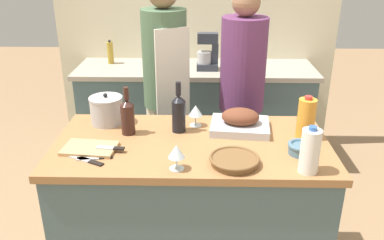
# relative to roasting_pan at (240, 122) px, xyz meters

# --- Properties ---
(kitchen_island) EXTENTS (1.46, 0.74, 0.90)m
(kitchen_island) POSITION_rel_roasting_pan_xyz_m (-0.27, -0.16, -0.50)
(kitchen_island) COLOR #4C666B
(kitchen_island) RESTS_ON ground_plane
(back_counter) EXTENTS (2.07, 0.60, 0.89)m
(back_counter) POSITION_rel_roasting_pan_xyz_m (-0.27, 1.33, -0.51)
(back_counter) COLOR #4C666B
(back_counter) RESTS_ON ground_plane
(back_wall) EXTENTS (2.57, 0.10, 2.55)m
(back_wall) POSITION_rel_roasting_pan_xyz_m (-0.27, 1.68, 0.32)
(back_wall) COLOR beige
(back_wall) RESTS_ON ground_plane
(roasting_pan) EXTENTS (0.35, 0.29, 0.13)m
(roasting_pan) POSITION_rel_roasting_pan_xyz_m (0.00, 0.00, 0.00)
(roasting_pan) COLOR #BCBCC1
(roasting_pan) RESTS_ON kitchen_island
(wicker_basket) EXTENTS (0.24, 0.24, 0.04)m
(wicker_basket) POSITION_rel_roasting_pan_xyz_m (-0.06, -0.39, -0.03)
(wicker_basket) COLOR brown
(wicker_basket) RESTS_ON kitchen_island
(cutting_board) EXTENTS (0.28, 0.20, 0.02)m
(cutting_board) POSITION_rel_roasting_pan_xyz_m (-0.79, -0.26, -0.04)
(cutting_board) COLOR tan
(cutting_board) RESTS_ON kitchen_island
(stock_pot) EXTENTS (0.19, 0.19, 0.18)m
(stock_pot) POSITION_rel_roasting_pan_xyz_m (-0.77, 0.09, 0.03)
(stock_pot) COLOR #B7B7BC
(stock_pot) RESTS_ON kitchen_island
(mixing_bowl) EXTENTS (0.14, 0.14, 0.06)m
(mixing_bowl) POSITION_rel_roasting_pan_xyz_m (0.28, -0.28, -0.02)
(mixing_bowl) COLOR slate
(mixing_bowl) RESTS_ON kitchen_island
(juice_jug) EXTENTS (0.09, 0.09, 0.24)m
(juice_jug) POSITION_rel_roasting_pan_xyz_m (0.34, -0.09, 0.06)
(juice_jug) COLOR orange
(juice_jug) RESTS_ON kitchen_island
(milk_jug) EXTENTS (0.09, 0.09, 0.23)m
(milk_jug) POSITION_rel_roasting_pan_xyz_m (0.28, -0.45, 0.06)
(milk_jug) COLOR white
(milk_jug) RESTS_ON kitchen_island
(wine_bottle_green) EXTENTS (0.08, 0.08, 0.29)m
(wine_bottle_green) POSITION_rel_roasting_pan_xyz_m (-0.34, -0.02, 0.06)
(wine_bottle_green) COLOR black
(wine_bottle_green) RESTS_ON kitchen_island
(wine_bottle_dark) EXTENTS (0.08, 0.08, 0.27)m
(wine_bottle_dark) POSITION_rel_roasting_pan_xyz_m (-0.62, -0.06, 0.06)
(wine_bottle_dark) COLOR #381E19
(wine_bottle_dark) RESTS_ON kitchen_island
(wine_glass_left) EXTENTS (0.08, 0.08, 0.13)m
(wine_glass_left) POSITION_rel_roasting_pan_xyz_m (-0.25, 0.06, 0.04)
(wine_glass_left) COLOR silver
(wine_glass_left) RESTS_ON kitchen_island
(wine_glass_right) EXTENTS (0.08, 0.08, 0.12)m
(wine_glass_right) POSITION_rel_roasting_pan_xyz_m (-0.33, -0.44, 0.04)
(wine_glass_right) COLOR silver
(wine_glass_right) RESTS_ON kitchen_island
(knife_chef) EXTENTS (0.20, 0.12, 0.01)m
(knife_chef) POSITION_rel_roasting_pan_xyz_m (-0.77, -0.38, -0.05)
(knife_chef) COLOR #B7B7BC
(knife_chef) RESTS_ON kitchen_island
(knife_paring) EXTENTS (0.18, 0.06, 0.01)m
(knife_paring) POSITION_rel_roasting_pan_xyz_m (-0.73, -0.35, -0.05)
(knife_paring) COLOR #B7B7BC
(knife_paring) RESTS_ON kitchen_island
(knife_bread) EXTENTS (0.15, 0.04, 0.01)m
(knife_bread) POSITION_rel_roasting_pan_xyz_m (-0.67, -0.28, -0.03)
(knife_bread) COLOR #B7B7BC
(knife_bread) RESTS_ON cutting_board
(stand_mixer) EXTENTS (0.18, 0.14, 0.31)m
(stand_mixer) POSITION_rel_roasting_pan_xyz_m (-0.17, 1.26, 0.07)
(stand_mixer) COLOR #333842
(stand_mixer) RESTS_ON back_counter
(condiment_bottle_tall) EXTENTS (0.05, 0.05, 0.18)m
(condiment_bottle_tall) POSITION_rel_roasting_pan_xyz_m (0.09, 1.23, 0.02)
(condiment_bottle_tall) COLOR #B28E2D
(condiment_bottle_tall) RESTS_ON back_counter
(condiment_bottle_short) EXTENTS (0.05, 0.05, 0.21)m
(condiment_bottle_short) POSITION_rel_roasting_pan_xyz_m (-1.03, 1.43, 0.04)
(condiment_bottle_short) COLOR #B28E2D
(condiment_bottle_short) RESTS_ON back_counter
(condiment_bottle_extra) EXTENTS (0.06, 0.06, 0.15)m
(condiment_bottle_extra) POSITION_rel_roasting_pan_xyz_m (0.16, 1.22, 0.01)
(condiment_bottle_extra) COLOR #332D28
(condiment_bottle_extra) RESTS_ON back_counter
(person_cook_aproned) EXTENTS (0.33, 0.35, 1.68)m
(person_cook_aproned) POSITION_rel_roasting_pan_xyz_m (-0.47, 0.64, -0.01)
(person_cook_aproned) COLOR beige
(person_cook_aproned) RESTS_ON ground_plane
(person_cook_guest) EXTENTS (0.32, 0.32, 1.62)m
(person_cook_guest) POSITION_rel_roasting_pan_xyz_m (0.07, 0.65, -0.05)
(person_cook_guest) COLOR beige
(person_cook_guest) RESTS_ON ground_plane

